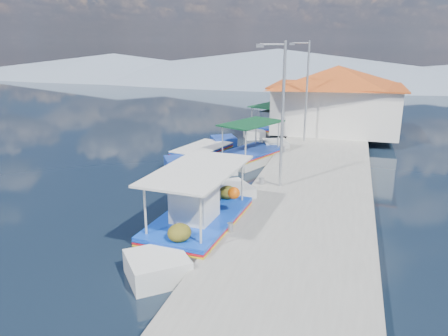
# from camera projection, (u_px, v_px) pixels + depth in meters

# --- Properties ---
(ground) EXTENTS (160.00, 160.00, 0.00)m
(ground) POSITION_uv_depth(u_px,v_px,m) (163.00, 202.00, 18.00)
(ground) COLOR black
(ground) RESTS_ON ground
(quay) EXTENTS (5.00, 44.00, 0.50)m
(quay) POSITION_uv_depth(u_px,v_px,m) (318.00, 169.00, 21.81)
(quay) COLOR gray
(quay) RESTS_ON ground
(bollards) EXTENTS (0.20, 17.20, 0.30)m
(bollards) POSITION_uv_depth(u_px,v_px,m) (275.00, 162.00, 21.59)
(bollards) COLOR #A5A8AD
(bollards) RESTS_ON quay
(main_caique) EXTENTS (2.74, 8.18, 2.70)m
(main_caique) POSITION_uv_depth(u_px,v_px,m) (200.00, 222.00, 14.77)
(main_caique) COLOR silver
(main_caique) RESTS_ON ground
(caique_green_canopy) EXTENTS (3.67, 6.12, 2.50)m
(caique_green_canopy) POSITION_uv_depth(u_px,v_px,m) (251.00, 156.00, 23.76)
(caique_green_canopy) COLOR silver
(caique_green_canopy) RESTS_ON ground
(caique_blue_hull) EXTENTS (2.92, 6.43, 1.18)m
(caique_blue_hull) POSITION_uv_depth(u_px,v_px,m) (203.00, 154.00, 24.25)
(caique_blue_hull) COLOR navy
(caique_blue_hull) RESTS_ON ground
(caique_far) EXTENTS (3.33, 6.12, 2.28)m
(caique_far) POSITION_uv_depth(u_px,v_px,m) (271.00, 127.00, 31.35)
(caique_far) COLOR silver
(caique_far) RESTS_ON ground
(harbor_building) EXTENTS (10.49, 10.49, 4.40)m
(harbor_building) POSITION_uv_depth(u_px,v_px,m) (336.00, 97.00, 29.27)
(harbor_building) COLOR silver
(harbor_building) RESTS_ON quay
(lamp_post_near) EXTENTS (1.21, 0.14, 6.00)m
(lamp_post_near) POSITION_uv_depth(u_px,v_px,m) (281.00, 108.00, 17.49)
(lamp_post_near) COLOR #A5A8AD
(lamp_post_near) RESTS_ON quay
(lamp_post_far) EXTENTS (1.21, 0.14, 6.00)m
(lamp_post_far) POSITION_uv_depth(u_px,v_px,m) (305.00, 86.00, 25.76)
(lamp_post_far) COLOR #A5A8AD
(lamp_post_far) RESTS_ON quay
(mountain_ridge) EXTENTS (171.40, 96.00, 5.50)m
(mountain_ridge) POSITION_uv_depth(u_px,v_px,m) (350.00, 70.00, 67.02)
(mountain_ridge) COLOR slate
(mountain_ridge) RESTS_ON ground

